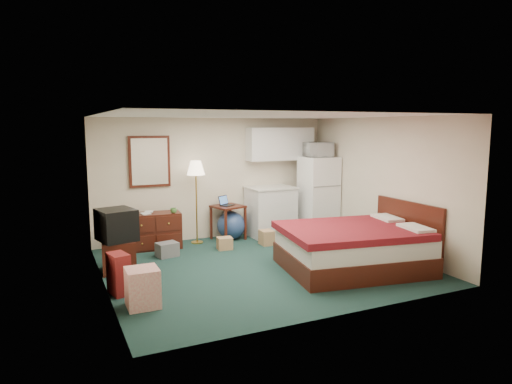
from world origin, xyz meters
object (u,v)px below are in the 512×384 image
suitcase (119,274)px  dresser (154,231)px  kitchen_counter (271,212)px  desk (228,222)px  fridge (318,196)px  bed (353,248)px  floor_lamp (196,202)px  tv_stand (119,256)px

suitcase → dresser: bearing=52.3°
dresser → kitchen_counter: bearing=5.0°
desk → kitchen_counter: 0.97m
fridge → bed: (-0.84, -2.37, -0.49)m
floor_lamp → fridge: bearing=-7.4°
floor_lamp → tv_stand: size_ratio=2.97×
kitchen_counter → tv_stand: 3.53m
fridge → desk: bearing=170.8°
desk → suitcase: desk is taller
suitcase → floor_lamp: bearing=36.9°
bed → suitcase: bearing=-177.8°
desk → tv_stand: (-2.37, -1.22, -0.10)m
dresser → floor_lamp: floor_lamp is taller
dresser → desk: size_ratio=1.42×
bed → tv_stand: 3.81m
tv_stand → desk: bearing=32.6°
fridge → bed: size_ratio=0.77×
floor_lamp → bed: (1.80, -2.71, -0.48)m
desk → kitchen_counter: size_ratio=0.70×
kitchen_counter → fridge: bearing=-17.6°
floor_lamp → bed: 3.29m
kitchen_counter → bed: (0.17, -2.66, -0.16)m
fridge → suitcase: 4.91m
bed → floor_lamp: bearing=132.6°
fridge → suitcase: size_ratio=2.88×
floor_lamp → bed: bearing=-56.4°
fridge → suitcase: bearing=-155.8°
kitchen_counter → tv_stand: size_ratio=1.83×
dresser → desk: bearing=7.4°
dresser → bed: bed is taller
floor_lamp → kitchen_counter: size_ratio=1.62×
suitcase → desk: bearing=28.1°
dresser → tv_stand: dresser is taller
bed → tv_stand: bearing=165.8°
suitcase → fridge: bearing=9.2°
kitchen_counter → fridge: fridge is taller
floor_lamp → fridge: fridge is taller
floor_lamp → desk: bearing=0.7°
dresser → suitcase: (-0.97, -2.21, -0.05)m
desk → bed: bearing=-83.7°
floor_lamp → suitcase: bearing=-129.1°
kitchen_counter → bed: 2.67m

